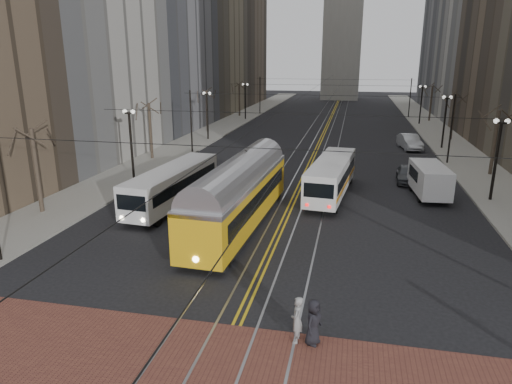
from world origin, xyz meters
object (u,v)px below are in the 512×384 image
at_px(pedestrian_a, 313,322).
at_px(pedestrian_b, 297,320).
at_px(cargo_van, 429,181).
at_px(sedan_grey, 407,174).
at_px(transit_bus, 173,187).
at_px(streetcar, 239,200).
at_px(rear_bus, 331,178).
at_px(sedan_silver, 410,142).

distance_m(pedestrian_a, pedestrian_b, 0.58).
distance_m(cargo_van, sedan_grey, 4.16).
distance_m(transit_bus, streetcar, 6.23).
height_order(rear_bus, pedestrian_b, rear_bus).
height_order(sedan_grey, pedestrian_a, pedestrian_a).
bearing_deg(sedan_silver, sedan_grey, -106.38).
bearing_deg(transit_bus, sedan_grey, 35.52).
distance_m(sedan_grey, sedan_silver, 15.05).
bearing_deg(streetcar, transit_bus, 153.56).
bearing_deg(sedan_grey, sedan_silver, 86.47).
bearing_deg(rear_bus, pedestrian_a, -82.87).
height_order(transit_bus, pedestrian_a, transit_bus).
height_order(rear_bus, pedestrian_a, rear_bus).
relative_size(transit_bus, sedan_silver, 2.11).
height_order(cargo_van, pedestrian_a, cargo_van).
relative_size(streetcar, pedestrian_b, 8.00).
relative_size(transit_bus, pedestrian_b, 6.07).
distance_m(streetcar, pedestrian_b, 12.03).
bearing_deg(pedestrian_a, streetcar, 46.34).
height_order(rear_bus, sedan_silver, rear_bus).
bearing_deg(sedan_grey, cargo_van, -71.42).
height_order(sedan_grey, sedan_silver, sedan_silver).
height_order(streetcar, pedestrian_a, streetcar).
relative_size(transit_bus, pedestrian_a, 6.17).
bearing_deg(pedestrian_b, pedestrian_a, 94.20).
xyz_separation_m(rear_bus, sedan_silver, (7.61, 20.09, -0.51)).
bearing_deg(pedestrian_a, cargo_van, 1.52).
distance_m(transit_bus, sedan_grey, 19.03).
height_order(streetcar, sedan_silver, streetcar).
bearing_deg(sedan_grey, pedestrian_a, -99.99).
bearing_deg(sedan_silver, pedestrian_a, -110.37).
relative_size(cargo_van, pedestrian_b, 3.06).
xyz_separation_m(sedan_grey, sedan_silver, (1.72, 14.95, 0.13)).
relative_size(pedestrian_a, pedestrian_b, 0.98).
distance_m(streetcar, pedestrian_a, 12.28).
distance_m(transit_bus, sedan_silver, 30.57).
xyz_separation_m(cargo_van, pedestrian_a, (-6.59, -19.73, -0.31)).
bearing_deg(transit_bus, pedestrian_b, -48.83).
xyz_separation_m(cargo_van, pedestrian_b, (-7.16, -19.73, -0.30)).
distance_m(streetcar, rear_bus, 9.11).
distance_m(transit_bus, cargo_van, 18.38).
distance_m(transit_bus, pedestrian_a, 17.74).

